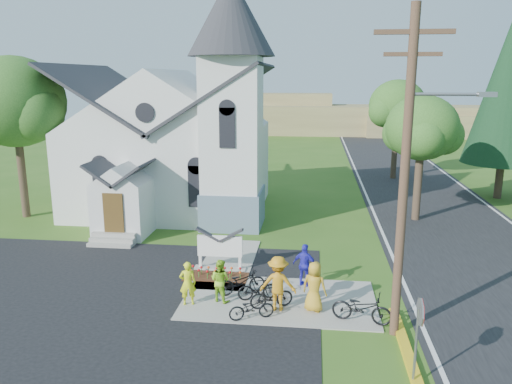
# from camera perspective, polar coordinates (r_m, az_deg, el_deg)

# --- Properties ---
(ground) EXTENTS (120.00, 120.00, 0.00)m
(ground) POSITION_cam_1_polar(r_m,az_deg,el_deg) (18.40, -2.24, -12.69)
(ground) COLOR #345D1A
(ground) RESTS_ON ground
(parking_lot) EXTENTS (20.00, 16.00, 0.02)m
(parking_lot) POSITION_cam_1_polar(r_m,az_deg,el_deg) (19.04, -25.16, -13.04)
(parking_lot) COLOR black
(parking_lot) RESTS_ON ground
(road) EXTENTS (8.00, 90.00, 0.02)m
(road) POSITION_cam_1_polar(r_m,az_deg,el_deg) (33.19, 19.32, -1.61)
(road) COLOR black
(road) RESTS_ON ground
(sidewalk) EXTENTS (7.00, 4.00, 0.05)m
(sidewalk) POSITION_cam_1_polar(r_m,az_deg,el_deg) (18.68, 2.66, -12.19)
(sidewalk) COLOR gray
(sidewalk) RESTS_ON ground
(church) EXTENTS (12.35, 12.00, 13.00)m
(church) POSITION_cam_1_polar(r_m,az_deg,el_deg) (30.09, -9.04, 7.66)
(church) COLOR silver
(church) RESTS_ON ground
(church_sign) EXTENTS (2.20, 0.40, 1.70)m
(church_sign) POSITION_cam_1_polar(r_m,az_deg,el_deg) (21.11, -4.15, -6.23)
(church_sign) COLOR gray
(church_sign) RESTS_ON ground
(flower_bed) EXTENTS (2.60, 1.10, 0.07)m
(flower_bed) POSITION_cam_1_polar(r_m,az_deg,el_deg) (20.64, -4.58, -9.65)
(flower_bed) COLOR #371E0F
(flower_bed) RESTS_ON ground
(utility_pole) EXTENTS (3.45, 0.28, 10.00)m
(utility_pole) POSITION_cam_1_polar(r_m,az_deg,el_deg) (15.33, 16.90, 2.78)
(utility_pole) COLOR #462E23
(utility_pole) RESTS_ON ground
(stop_sign) EXTENTS (0.11, 0.76, 2.48)m
(stop_sign) POSITION_cam_1_polar(r_m,az_deg,el_deg) (13.94, 18.13, -14.07)
(stop_sign) COLOR gray
(stop_sign) RESTS_ON ground
(tree_lot_corner) EXTENTS (5.60, 5.60, 9.15)m
(tree_lot_corner) POSITION_cam_1_polar(r_m,az_deg,el_deg) (31.20, -25.88, 9.23)
(tree_lot_corner) COLOR #3A2C1F
(tree_lot_corner) RESTS_ON ground
(tree_road_near) EXTENTS (4.00, 4.00, 7.05)m
(tree_road_near) POSITION_cam_1_polar(r_m,az_deg,el_deg) (29.10, 18.44, 6.90)
(tree_road_near) COLOR #3A2C1F
(tree_road_near) RESTS_ON ground
(tree_road_mid) EXTENTS (4.40, 4.40, 7.80)m
(tree_road_mid) POSITION_cam_1_polar(r_m,az_deg,el_deg) (40.92, 15.86, 9.47)
(tree_road_mid) COLOR #3A2C1F
(tree_road_mid) RESTS_ON ground
(conifer) EXTENTS (5.20, 5.20, 12.40)m
(conifer) POSITION_cam_1_polar(r_m,az_deg,el_deg) (36.53, 26.99, 10.72)
(conifer) COLOR #3A2C1F
(conifer) RESTS_ON ground
(distant_hills) EXTENTS (61.00, 10.00, 5.60)m
(distant_hills) POSITION_cam_1_polar(r_m,az_deg,el_deg) (72.93, 7.31, 8.37)
(distant_hills) COLOR olive
(distant_hills) RESTS_ON ground
(cyclist_0) EXTENTS (0.67, 0.53, 1.60)m
(cyclist_0) POSITION_cam_1_polar(r_m,az_deg,el_deg) (18.11, -7.81, -10.28)
(cyclist_0) COLOR yellow
(cyclist_0) RESTS_ON sidewalk
(bike_0) EXTENTS (1.64, 1.06, 0.81)m
(bike_0) POSITION_cam_1_polar(r_m,az_deg,el_deg) (17.09, -0.52, -13.09)
(bike_0) COLOR black
(bike_0) RESTS_ON sidewalk
(cyclist_1) EXTENTS (0.94, 0.86, 1.57)m
(cyclist_1) POSITION_cam_1_polar(r_m,az_deg,el_deg) (18.27, -4.12, -10.03)
(cyclist_1) COLOR #91CE26
(cyclist_1) RESTS_ON sidewalk
(bike_1) EXTENTS (1.57, 0.86, 0.91)m
(bike_1) POSITION_cam_1_polar(r_m,az_deg,el_deg) (18.43, 0.24, -10.91)
(bike_1) COLOR black
(bike_1) RESTS_ON sidewalk
(cyclist_2) EXTENTS (1.07, 0.73, 1.69)m
(cyclist_2) POSITION_cam_1_polar(r_m,az_deg,el_deg) (19.53, 5.62, -8.31)
(cyclist_2) COLOR #2926C0
(cyclist_2) RESTS_ON sidewalk
(bike_2) EXTENTS (1.94, 1.35, 0.97)m
(bike_2) POSITION_cam_1_polar(r_m,az_deg,el_deg) (18.89, -1.69, -10.20)
(bike_2) COLOR black
(bike_2) RESTS_ON sidewalk
(cyclist_3) EXTENTS (1.29, 0.77, 1.95)m
(cyclist_3) POSITION_cam_1_polar(r_m,az_deg,el_deg) (17.52, 2.54, -10.39)
(cyclist_3) COLOR #C48015
(cyclist_3) RESTS_ON sidewalk
(bike_3) EXTENTS (1.62, 0.99, 0.94)m
(bike_3) POSITION_cam_1_polar(r_m,az_deg,el_deg) (17.83, 1.78, -11.72)
(bike_3) COLOR black
(bike_3) RESTS_ON sidewalk
(cyclist_4) EXTENTS (1.01, 0.83, 1.78)m
(cyclist_4) POSITION_cam_1_polar(r_m,az_deg,el_deg) (17.58, 6.68, -10.68)
(cyclist_4) COLOR gold
(cyclist_4) RESTS_ON sidewalk
(bike_4) EXTENTS (2.07, 1.13, 1.03)m
(bike_4) POSITION_cam_1_polar(r_m,az_deg,el_deg) (17.20, 12.00, -12.81)
(bike_4) COLOR black
(bike_4) RESTS_ON sidewalk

